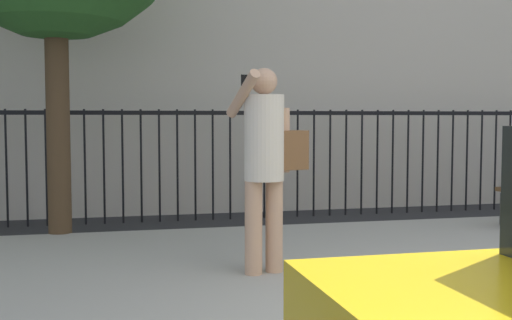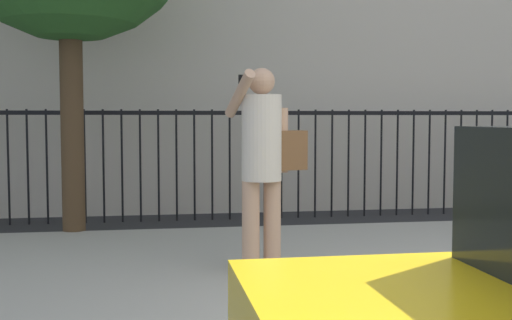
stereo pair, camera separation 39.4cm
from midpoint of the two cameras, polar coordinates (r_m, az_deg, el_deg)
name	(u,v)px [view 2 (the right image)]	position (r m, az deg, el deg)	size (l,w,h in m)	color
sidewalk	(402,272)	(6.08, 14.83, -9.69)	(28.00, 4.40, 0.15)	#9E9B93
iron_fence	(307,149)	(9.43, 5.78, 1.00)	(12.03, 0.04, 1.60)	black
pedestrian_on_phone	(264,154)	(5.40, 2.84, 0.50)	(0.71, 0.51, 1.75)	tan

